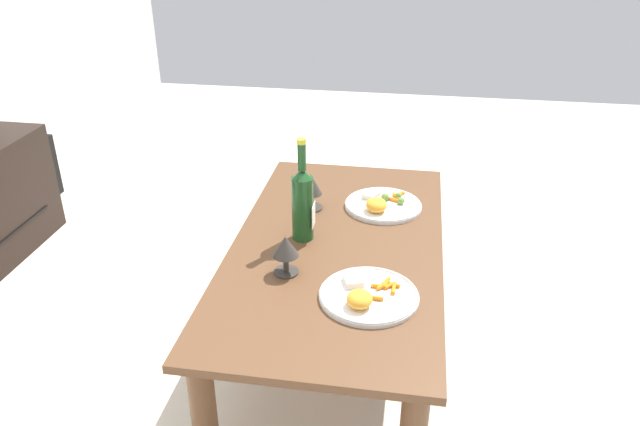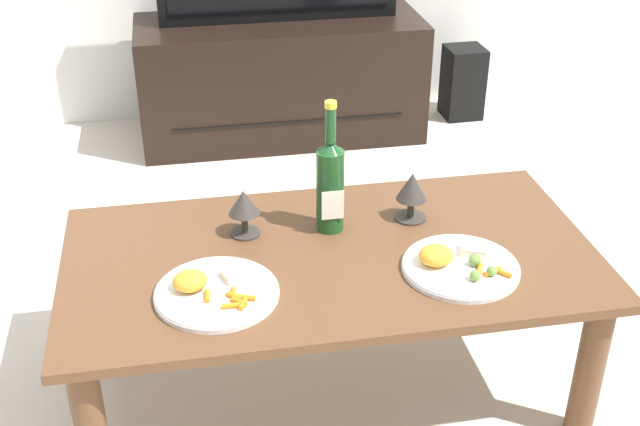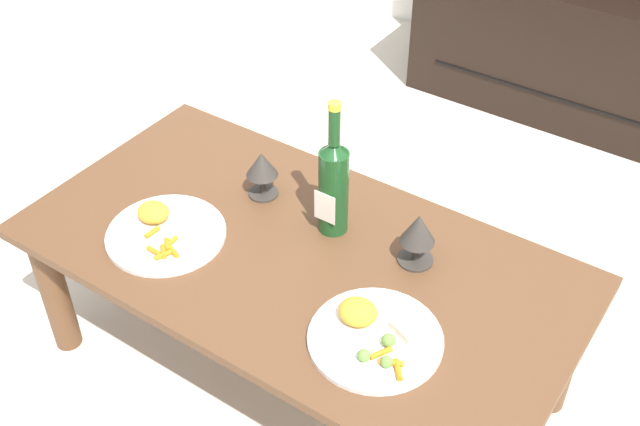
# 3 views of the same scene
# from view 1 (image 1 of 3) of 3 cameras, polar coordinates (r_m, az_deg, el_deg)

# --- Properties ---
(ground_plane) EXTENTS (6.40, 6.40, 0.00)m
(ground_plane) POSITION_cam_1_polar(r_m,az_deg,el_deg) (2.26, 1.47, -12.28)
(ground_plane) COLOR beige
(dining_table) EXTENTS (1.30, 0.68, 0.43)m
(dining_table) POSITION_cam_1_polar(r_m,az_deg,el_deg) (2.04, 1.59, -4.52)
(dining_table) COLOR brown
(dining_table) RESTS_ON ground_plane
(floor_speaker) EXTENTS (0.17, 0.17, 0.33)m
(floor_speaker) POSITION_cam_1_polar(r_m,az_deg,el_deg) (3.56, -24.93, 3.75)
(floor_speaker) COLOR black
(floor_speaker) RESTS_ON ground_plane
(wine_bottle) EXTENTS (0.07, 0.07, 0.35)m
(wine_bottle) POSITION_cam_1_polar(r_m,az_deg,el_deg) (1.98, -1.63, 1.08)
(wine_bottle) COLOR #19471E
(wine_bottle) RESTS_ON dining_table
(goblet_left) EXTENTS (0.08, 0.08, 0.13)m
(goblet_left) POSITION_cam_1_polar(r_m,az_deg,el_deg) (1.82, -3.22, -3.32)
(goblet_left) COLOR #38332D
(goblet_left) RESTS_ON dining_table
(goblet_right) EXTENTS (0.08, 0.08, 0.13)m
(goblet_right) POSITION_cam_1_polar(r_m,az_deg,el_deg) (2.20, -0.84, 2.48)
(goblet_right) COLOR #38332D
(goblet_right) RESTS_ON dining_table
(dinner_plate_left) EXTENTS (0.28, 0.28, 0.06)m
(dinner_plate_left) POSITION_cam_1_polar(r_m,az_deg,el_deg) (1.75, 4.44, -7.61)
(dinner_plate_left) COLOR white
(dinner_plate_left) RESTS_ON dining_table
(dinner_plate_right) EXTENTS (0.28, 0.28, 0.06)m
(dinner_plate_right) POSITION_cam_1_polar(r_m,az_deg,el_deg) (2.24, 5.80, 0.80)
(dinner_plate_right) COLOR white
(dinner_plate_right) RESTS_ON dining_table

